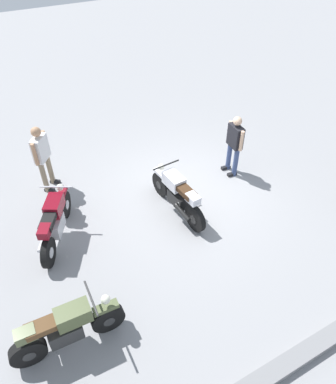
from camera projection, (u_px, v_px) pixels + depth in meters
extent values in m
plane|color=gray|center=(185.00, 192.00, 9.35)|extent=(40.00, 40.00, 0.00)
cube|color=gray|center=(322.00, 342.00, 6.23)|extent=(14.00, 0.30, 0.15)
cylinder|color=black|center=(65.00, 205.00, 8.51)|extent=(0.42, 0.62, 0.64)
cylinder|color=black|center=(48.00, 253.00, 7.41)|extent=(0.42, 0.62, 0.64)
cylinder|color=silver|center=(65.00, 205.00, 8.51)|extent=(0.23, 0.26, 0.22)
cylinder|color=silver|center=(48.00, 253.00, 7.41)|extent=(0.23, 0.26, 0.22)
cube|color=silver|center=(56.00, 226.00, 7.86)|extent=(0.52, 0.63, 0.32)
cube|color=maroon|center=(54.00, 206.00, 7.75)|extent=(0.55, 0.64, 0.30)
cube|color=maroon|center=(62.00, 193.00, 8.29)|extent=(0.36, 0.46, 0.08)
cube|color=black|center=(48.00, 220.00, 7.40)|extent=(0.52, 0.65, 0.12)
cube|color=maroon|center=(45.00, 231.00, 7.18)|extent=(0.35, 0.39, 0.18)
cylinder|color=silver|center=(43.00, 241.00, 7.59)|extent=(0.37, 0.54, 0.16)
cylinder|color=silver|center=(56.00, 187.00, 7.84)|extent=(0.63, 0.37, 0.04)
sphere|color=silver|center=(60.00, 187.00, 8.14)|extent=(0.16, 0.16, 0.16)
cylinder|color=black|center=(108.00, 318.00, 6.32)|extent=(0.61, 0.18, 0.60)
cylinder|color=black|center=(28.00, 352.00, 5.86)|extent=(0.61, 0.18, 0.60)
cylinder|color=#333333|center=(108.00, 318.00, 6.32)|extent=(0.22, 0.19, 0.21)
cylinder|color=#333333|center=(28.00, 352.00, 5.86)|extent=(0.22, 0.19, 0.21)
cube|color=#333333|center=(65.00, 333.00, 6.01)|extent=(0.57, 0.30, 0.32)
cube|color=#515B38|center=(73.00, 315.00, 5.82)|extent=(0.57, 0.34, 0.30)
cube|color=#515B38|center=(106.00, 308.00, 6.11)|extent=(0.45, 0.18, 0.08)
cube|color=brown|center=(45.00, 326.00, 5.65)|extent=(0.61, 0.28, 0.12)
cube|color=#515B38|center=(25.00, 335.00, 5.56)|extent=(0.33, 0.23, 0.18)
cylinder|color=#333333|center=(40.00, 336.00, 6.02)|extent=(0.56, 0.13, 0.16)
cylinder|color=#333333|center=(91.00, 298.00, 5.77)|extent=(0.06, 0.70, 0.04)
sphere|color=silver|center=(106.00, 300.00, 5.97)|extent=(0.16, 0.16, 0.16)
cylinder|color=black|center=(161.00, 184.00, 9.09)|extent=(0.17, 0.65, 0.64)
cylinder|color=black|center=(195.00, 218.00, 8.17)|extent=(0.17, 0.65, 0.64)
cylinder|color=black|center=(161.00, 184.00, 9.09)|extent=(0.16, 0.23, 0.22)
cylinder|color=black|center=(195.00, 218.00, 8.17)|extent=(0.16, 0.23, 0.22)
cube|color=black|center=(178.00, 198.00, 8.53)|extent=(0.32, 0.58, 0.32)
cube|color=silver|center=(174.00, 181.00, 8.40)|extent=(0.36, 0.58, 0.30)
cube|color=silver|center=(161.00, 173.00, 8.86)|extent=(0.19, 0.45, 0.08)
cube|color=#382314|center=(185.00, 191.00, 8.10)|extent=(0.31, 0.62, 0.12)
cube|color=silver|center=(193.00, 199.00, 7.92)|extent=(0.24, 0.34, 0.18)
cylinder|color=black|center=(182.00, 213.00, 8.24)|extent=(0.15, 0.56, 0.16)
cylinder|color=black|center=(166.00, 165.00, 8.45)|extent=(0.70, 0.09, 0.04)
sphere|color=silver|center=(161.00, 167.00, 8.72)|extent=(0.16, 0.16, 0.16)
cylinder|color=#384772|center=(229.00, 156.00, 9.86)|extent=(0.14, 0.14, 0.83)
cube|color=black|center=(226.00, 168.00, 10.09)|extent=(0.27, 0.12, 0.08)
cylinder|color=#384772|center=(236.00, 162.00, 9.63)|extent=(0.14, 0.14, 0.83)
cube|color=black|center=(232.00, 174.00, 9.86)|extent=(0.27, 0.12, 0.08)
cube|color=black|center=(235.00, 136.00, 9.28)|extent=(0.26, 0.49, 0.59)
cylinder|color=#D8AD8C|center=(230.00, 130.00, 9.47)|extent=(0.10, 0.10, 0.56)
cylinder|color=#D8AD8C|center=(242.00, 141.00, 9.08)|extent=(0.10, 0.10, 0.56)
sphere|color=#D8AD8C|center=(238.00, 121.00, 9.00)|extent=(0.23, 0.23, 0.23)
cylinder|color=gray|center=(44.00, 177.00, 9.11)|extent=(0.18, 0.18, 0.88)
cube|color=black|center=(50.00, 190.00, 9.36)|extent=(0.27, 0.24, 0.08)
cylinder|color=gray|center=(50.00, 169.00, 9.37)|extent=(0.18, 0.18, 0.88)
cube|color=black|center=(55.00, 181.00, 9.62)|extent=(0.27, 0.24, 0.08)
cube|color=silver|center=(40.00, 148.00, 8.75)|extent=(0.48, 0.52, 0.62)
cylinder|color=tan|center=(35.00, 155.00, 8.52)|extent=(0.13, 0.13, 0.59)
cylinder|color=tan|center=(45.00, 141.00, 8.96)|extent=(0.13, 0.13, 0.59)
sphere|color=tan|center=(36.00, 132.00, 8.45)|extent=(0.24, 0.24, 0.24)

